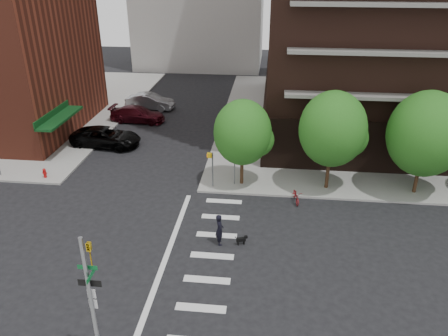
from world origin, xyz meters
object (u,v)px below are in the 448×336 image
at_px(parked_car_silver, 150,102).
at_px(dog_walker, 220,229).
at_px(fire_hydrant, 45,172).
at_px(scooter, 296,196).
at_px(traffic_signal, 94,313).
at_px(parked_car_maroon, 138,114).
at_px(parked_car_black, 106,137).

height_order(parked_car_silver, dog_walker, dog_walker).
relative_size(fire_hydrant, dog_walker, 0.38).
height_order(fire_hydrant, scooter, scooter).
height_order(traffic_signal, fire_hydrant, traffic_signal).
bearing_deg(parked_car_silver, traffic_signal, -164.20).
bearing_deg(fire_hydrant, scooter, -4.06).
relative_size(traffic_signal, dog_walker, 3.14).
xyz_separation_m(parked_car_maroon, parked_car_silver, (0.18, 4.09, 0.06)).
xyz_separation_m(parked_car_black, parked_car_silver, (1.12, 10.42, 0.02)).
xyz_separation_m(fire_hydrant, scooter, (18.31, -1.30, -0.11)).
bearing_deg(traffic_signal, parked_car_silver, 101.55).
xyz_separation_m(fire_hydrant, parked_car_maroon, (3.24, 12.96, 0.23)).
relative_size(fire_hydrant, scooter, 0.43).
xyz_separation_m(traffic_signal, parked_car_silver, (-6.61, 32.34, -1.85)).
height_order(parked_car_black, dog_walker, dog_walker).
bearing_deg(scooter, traffic_signal, -128.73).
height_order(parked_car_maroon, parked_car_silver, parked_car_silver).
height_order(parked_car_black, parked_car_silver, parked_car_silver).
distance_m(traffic_signal, parked_car_black, 23.32).
relative_size(fire_hydrant, parked_car_silver, 0.14).
bearing_deg(parked_car_silver, parked_car_black, 178.11).
distance_m(traffic_signal, fire_hydrant, 18.42).
bearing_deg(traffic_signal, parked_car_black, 109.43).
relative_size(parked_car_black, parked_car_silver, 1.16).
bearing_deg(fire_hydrant, parked_car_maroon, 75.96).
bearing_deg(traffic_signal, dog_walker, 66.73).
bearing_deg(parked_car_black, traffic_signal, -155.16).
distance_m(fire_hydrant, dog_walker, 15.28).
bearing_deg(parked_car_maroon, traffic_signal, -162.78).
xyz_separation_m(parked_car_black, scooter, (16.01, -7.93, -0.38)).
xyz_separation_m(parked_car_silver, scooter, (14.89, -18.35, -0.40)).
height_order(parked_car_maroon, scooter, parked_car_maroon).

